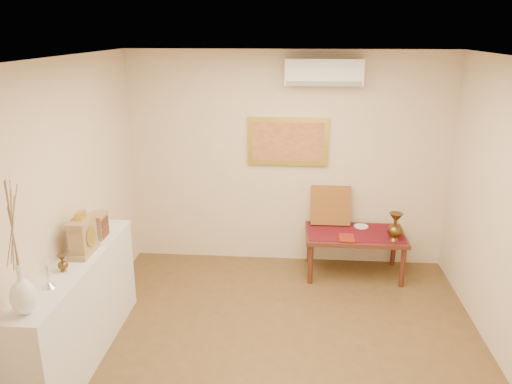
# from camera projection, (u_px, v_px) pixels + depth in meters

# --- Properties ---
(floor) EXTENTS (4.50, 4.50, 0.00)m
(floor) POSITION_uv_depth(u_px,v_px,m) (280.00, 366.00, 4.55)
(floor) COLOR brown
(floor) RESTS_ON ground
(ceiling) EXTENTS (4.50, 4.50, 0.00)m
(ceiling) POSITION_uv_depth(u_px,v_px,m) (285.00, 61.00, 3.70)
(ceiling) COLOR white
(ceiling) RESTS_ON ground
(wall_back) EXTENTS (4.00, 0.02, 2.70)m
(wall_back) POSITION_uv_depth(u_px,v_px,m) (287.00, 161.00, 6.26)
(wall_back) COLOR beige
(wall_back) RESTS_ON ground
(wall_left) EXTENTS (0.02, 4.50, 2.70)m
(wall_left) POSITION_uv_depth(u_px,v_px,m) (49.00, 222.00, 4.28)
(wall_left) COLOR beige
(wall_left) RESTS_ON ground
(white_vase) EXTENTS (0.19, 0.19, 0.98)m
(white_vase) POSITION_uv_depth(u_px,v_px,m) (16.00, 251.00, 3.43)
(white_vase) COLOR white
(white_vase) RESTS_ON display_ledge
(candlestick) EXTENTS (0.11, 0.11, 0.23)m
(candlestick) POSITION_uv_depth(u_px,v_px,m) (47.00, 275.00, 3.91)
(candlestick) COLOR silver
(candlestick) RESTS_ON display_ledge
(brass_urn_small) EXTENTS (0.09, 0.09, 0.19)m
(brass_urn_small) POSITION_uv_depth(u_px,v_px,m) (62.00, 261.00, 4.18)
(brass_urn_small) COLOR brown
(brass_urn_small) RESTS_ON display_ledge
(table_cloth) EXTENTS (1.14, 0.59, 0.01)m
(table_cloth) POSITION_uv_depth(u_px,v_px,m) (355.00, 233.00, 6.09)
(table_cloth) COLOR #5E0F19
(table_cloth) RESTS_ON low_table
(brass_urn_tall) EXTENTS (0.18, 0.18, 0.41)m
(brass_urn_tall) POSITION_uv_depth(u_px,v_px,m) (395.00, 224.00, 5.81)
(brass_urn_tall) COLOR brown
(brass_urn_tall) RESTS_ON table_cloth
(plate) EXTENTS (0.18, 0.18, 0.01)m
(plate) POSITION_uv_depth(u_px,v_px,m) (361.00, 226.00, 6.26)
(plate) COLOR white
(plate) RESTS_ON table_cloth
(menu) EXTENTS (0.19, 0.26, 0.01)m
(menu) POSITION_uv_depth(u_px,v_px,m) (347.00, 238.00, 5.92)
(menu) COLOR maroon
(menu) RESTS_ON table_cloth
(cushion) EXTENTS (0.49, 0.20, 0.50)m
(cushion) POSITION_uv_depth(u_px,v_px,m) (331.00, 205.00, 6.29)
(cushion) COLOR maroon
(cushion) RESTS_ON table_cloth
(display_ledge) EXTENTS (0.37, 2.02, 0.98)m
(display_ledge) POSITION_uv_depth(u_px,v_px,m) (80.00, 310.00, 4.54)
(display_ledge) COLOR silver
(display_ledge) RESTS_ON floor
(mantel_clock) EXTENTS (0.17, 0.36, 0.41)m
(mantel_clock) POSITION_uv_depth(u_px,v_px,m) (83.00, 236.00, 4.49)
(mantel_clock) COLOR #9F7F52
(mantel_clock) RESTS_ON display_ledge
(wooden_chest) EXTENTS (0.16, 0.21, 0.24)m
(wooden_chest) POSITION_uv_depth(u_px,v_px,m) (98.00, 226.00, 4.85)
(wooden_chest) COLOR #9F7F52
(wooden_chest) RESTS_ON display_ledge
(low_table) EXTENTS (1.20, 0.70, 0.55)m
(low_table) POSITION_uv_depth(u_px,v_px,m) (355.00, 238.00, 6.11)
(low_table) COLOR #542519
(low_table) RESTS_ON floor
(painting) EXTENTS (1.00, 0.06, 0.60)m
(painting) POSITION_uv_depth(u_px,v_px,m) (288.00, 141.00, 6.15)
(painting) COLOR gold
(painting) RESTS_ON wall_back
(ac_unit) EXTENTS (0.90, 0.25, 0.30)m
(ac_unit) POSITION_uv_depth(u_px,v_px,m) (324.00, 72.00, 5.76)
(ac_unit) COLOR white
(ac_unit) RESTS_ON wall_back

